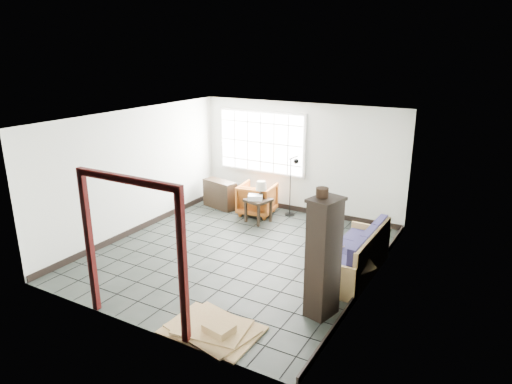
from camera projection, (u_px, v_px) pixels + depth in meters
The scene contains 15 objects.
ground at pixel (239, 254), 8.74m from camera, with size 5.50×5.50×0.00m, color black.
room_shell at pixel (238, 168), 8.26m from camera, with size 5.02×5.52×2.61m.
window_panel at pixel (261, 142), 10.97m from camera, with size 2.32×0.08×1.52m.
doorway_trim at pixel (131, 235), 6.08m from camera, with size 1.80×0.08×2.20m.
futon_sofa at pixel (357, 258), 7.85m from camera, with size 0.77×1.96×0.86m.
armchair at pixel (257, 198), 10.72m from camera, with size 0.79×0.74×0.81m, color #954B15.
side_table at pixel (258, 203), 10.21m from camera, with size 0.60×0.60×0.55m.
table_lamp at pixel (261, 186), 10.13m from camera, with size 0.29×0.29×0.40m.
projector at pixel (255, 197), 10.11m from camera, with size 0.39×0.35×0.11m.
floor_lamp at pixel (293, 184), 10.43m from camera, with size 0.39×0.33×1.47m.
console_shelf at pixel (220, 194), 11.18m from camera, with size 0.93×0.53×0.68m.
tall_shelf at pixel (323, 257), 6.48m from camera, with size 0.48×0.57×1.80m.
pot at pixel (322, 192), 6.25m from camera, with size 0.18×0.18×0.13m.
open_box at pixel (346, 272), 7.60m from camera, with size 1.02×0.79×0.52m.
cardboard_pile at pixel (213, 329), 6.31m from camera, with size 1.32×1.06×0.19m.
Camera 1 is at (4.23, -6.77, 3.76)m, focal length 32.00 mm.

